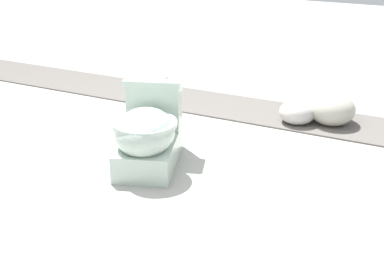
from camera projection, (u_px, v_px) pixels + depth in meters
The scene contains 5 objects.
ground_plane at pixel (112, 159), 3.44m from camera, with size 14.00×14.00×0.00m, color #A8A59E.
gravel_strip at pixel (252, 110), 4.27m from camera, with size 0.56×8.00×0.01m, color #605B56.
toilet at pixel (148, 132), 3.29m from camera, with size 0.71×0.55×0.52m.
boulder_near at pixel (332, 109), 3.97m from camera, with size 0.35×0.34×0.24m, color #ADA899.
boulder_far at pixel (298, 112), 3.99m from camera, with size 0.30×0.27×0.18m, color #B7B2AD.
Camera 1 is at (2.56, 1.84, 1.49)m, focal length 50.00 mm.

